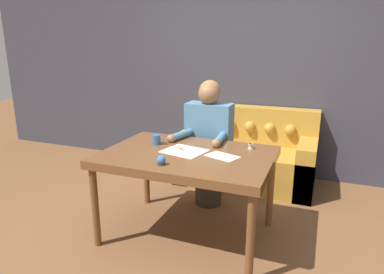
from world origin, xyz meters
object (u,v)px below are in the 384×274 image
at_px(mug, 157,140).
at_px(couch, 246,156).
at_px(scissors, 181,149).
at_px(pin_cushion, 161,161).
at_px(dining_table, 187,161).
at_px(person, 209,142).
at_px(thread_spool, 250,146).

bearing_deg(mug, couch, 66.69).
xyz_separation_m(scissors, pin_cushion, (0.01, -0.41, 0.03)).
bearing_deg(pin_cushion, couch, 81.14).
height_order(dining_table, mug, mug).
height_order(couch, person, person).
distance_m(couch, thread_spool, 1.23).
bearing_deg(couch, pin_cushion, -98.86).
xyz_separation_m(couch, person, (-0.23, -0.77, 0.36)).
xyz_separation_m(dining_table, pin_cushion, (-0.08, -0.34, 0.10)).
xyz_separation_m(dining_table, thread_spool, (0.46, 0.31, 0.09)).
bearing_deg(couch, person, -106.73).
relative_size(scissors, pin_cushion, 2.42).
height_order(person, scissors, person).
xyz_separation_m(dining_table, mug, (-0.36, 0.14, 0.12)).
relative_size(mug, pin_cushion, 1.58).
xyz_separation_m(dining_table, couch, (0.20, 1.42, -0.38)).
distance_m(thread_spool, pin_cushion, 0.85).
bearing_deg(scissors, pin_cushion, -88.49).
xyz_separation_m(dining_table, scissors, (-0.09, 0.07, 0.07)).
relative_size(dining_table, mug, 12.49).
bearing_deg(dining_table, couch, 82.07).
bearing_deg(couch, scissors, -101.94).
distance_m(dining_table, thread_spool, 0.57).
bearing_deg(scissors, dining_table, -40.18).
distance_m(dining_table, couch, 1.48).
height_order(dining_table, couch, couch).
distance_m(person, pin_cushion, 1.00).
bearing_deg(couch, dining_table, -97.93).
distance_m(dining_table, person, 0.65).
distance_m(couch, pin_cushion, 1.84).
height_order(dining_table, pin_cushion, pin_cushion).
distance_m(dining_table, scissors, 0.14).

